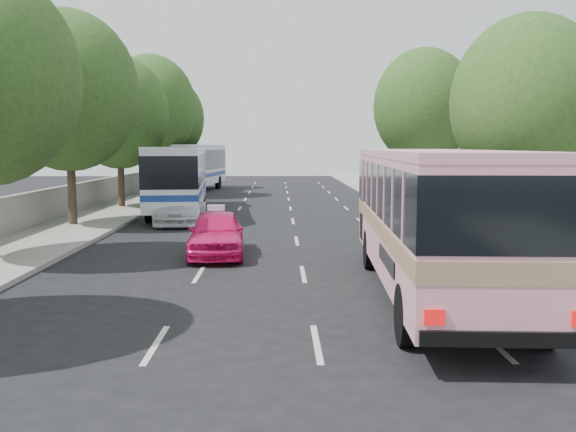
{
  "coord_description": "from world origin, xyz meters",
  "views": [
    {
      "loc": [
        0.31,
        -12.65,
        3.56
      ],
      "look_at": [
        0.58,
        4.31,
        1.6
      ],
      "focal_mm": 38.0,
      "sensor_mm": 36.0,
      "label": 1
    }
  ],
  "objects_px": {
    "tour_coach_front": "(179,173)",
    "tour_coach_rear": "(193,164)",
    "white_pickup": "(181,207)",
    "pink_taxi": "(216,233)",
    "pink_bus": "(436,206)"
  },
  "relations": [
    {
      "from": "white_pickup",
      "to": "tour_coach_front",
      "type": "height_order",
      "value": "tour_coach_front"
    },
    {
      "from": "pink_bus",
      "to": "tour_coach_rear",
      "type": "height_order",
      "value": "tour_coach_rear"
    },
    {
      "from": "white_pickup",
      "to": "tour_coach_front",
      "type": "xyz_separation_m",
      "value": [
        -0.79,
        4.32,
        1.37
      ]
    },
    {
      "from": "pink_taxi",
      "to": "white_pickup",
      "type": "xyz_separation_m",
      "value": [
        -2.48,
        8.45,
        -0.0
      ]
    },
    {
      "from": "tour_coach_front",
      "to": "tour_coach_rear",
      "type": "distance_m",
      "value": 14.93
    },
    {
      "from": "pink_bus",
      "to": "tour_coach_rear",
      "type": "relative_size",
      "value": 0.88
    },
    {
      "from": "pink_taxi",
      "to": "tour_coach_front",
      "type": "relative_size",
      "value": 0.36
    },
    {
      "from": "white_pickup",
      "to": "pink_taxi",
      "type": "bearing_deg",
      "value": -75.95
    },
    {
      "from": "tour_coach_front",
      "to": "white_pickup",
      "type": "bearing_deg",
      "value": -84.7
    },
    {
      "from": "white_pickup",
      "to": "tour_coach_rear",
      "type": "height_order",
      "value": "tour_coach_rear"
    },
    {
      "from": "pink_taxi",
      "to": "tour_coach_front",
      "type": "height_order",
      "value": "tour_coach_front"
    },
    {
      "from": "tour_coach_rear",
      "to": "white_pickup",
      "type": "bearing_deg",
      "value": -76.92
    },
    {
      "from": "pink_taxi",
      "to": "white_pickup",
      "type": "distance_m",
      "value": 8.8
    },
    {
      "from": "pink_bus",
      "to": "pink_taxi",
      "type": "height_order",
      "value": "pink_bus"
    },
    {
      "from": "tour_coach_rear",
      "to": "pink_taxi",
      "type": "bearing_deg",
      "value": -73.78
    }
  ]
}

